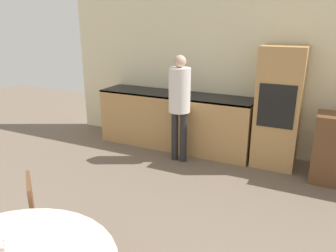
{
  "coord_description": "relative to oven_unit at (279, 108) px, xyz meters",
  "views": [
    {
      "loc": [
        1.21,
        0.45,
        2.08
      ],
      "look_at": [
        -0.07,
        3.09,
        1.12
      ],
      "focal_mm": 35.0,
      "sensor_mm": 36.0,
      "label": 1
    }
  ],
  "objects": [
    {
      "name": "kitchen_counter",
      "position": [
        -1.64,
        -0.01,
        -0.4
      ],
      "size": [
        2.59,
        0.6,
        0.92
      ],
      "color": "tan",
      "rests_on": "ground_plane"
    },
    {
      "name": "wall_back",
      "position": [
        -0.66,
        0.34,
        0.43
      ],
      "size": [
        6.24,
        0.05,
        2.6
      ],
      "color": "beige",
      "rests_on": "ground_plane"
    },
    {
      "name": "oven_unit",
      "position": [
        0.0,
        0.0,
        0.0
      ],
      "size": [
        0.6,
        0.59,
        1.74
      ],
      "color": "tan",
      "rests_on": "ground_plane"
    },
    {
      "name": "person_standing",
      "position": [
        -1.33,
        -0.51,
        0.12
      ],
      "size": [
        0.32,
        0.32,
        1.6
      ],
      "color": "#262628",
      "rests_on": "ground_plane"
    },
    {
      "name": "salt_shaker",
      "position": [
        -1.03,
        -3.73,
        -0.06
      ],
      "size": [
        0.03,
        0.03,
        0.09
      ],
      "color": "white",
      "rests_on": "dining_table"
    },
    {
      "name": "chair_far_left",
      "position": [
        -1.54,
        -3.23,
        -0.38
      ],
      "size": [
        0.56,
        0.56,
        0.86
      ],
      "rotation": [
        0.0,
        0.0,
        5.58
      ],
      "color": "brown",
      "rests_on": "ground_plane"
    }
  ]
}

